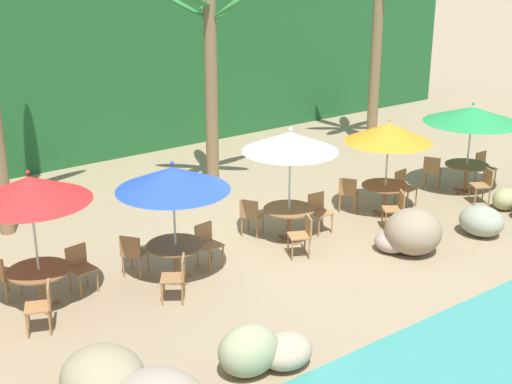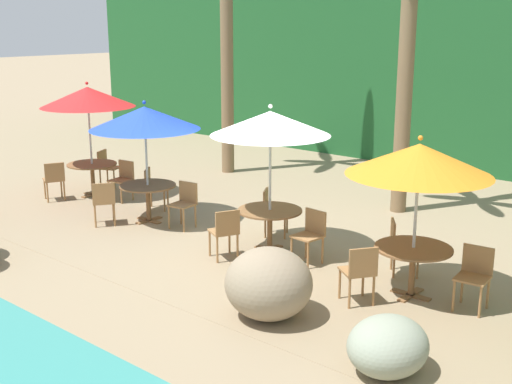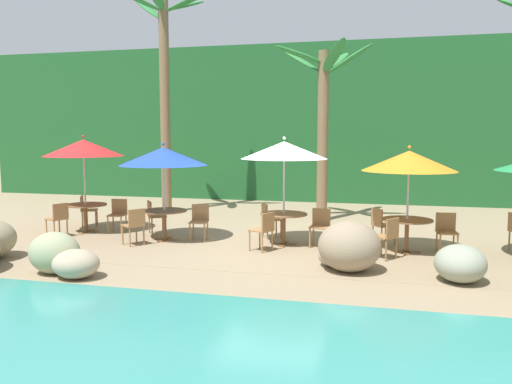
% 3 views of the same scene
% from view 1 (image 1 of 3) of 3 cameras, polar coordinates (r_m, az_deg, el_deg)
% --- Properties ---
extents(ground_plane, '(120.00, 120.00, 0.00)m').
position_cam_1_polar(ground_plane, '(15.26, 1.81, -4.21)').
color(ground_plane, '#937F60').
extents(terrace_deck, '(18.00, 5.20, 0.01)m').
position_cam_1_polar(terrace_deck, '(15.26, 1.81, -4.19)').
color(terrace_deck, '#937F60').
rests_on(terrace_deck, ground).
extents(foliage_backdrop, '(28.00, 2.40, 6.00)m').
position_cam_1_polar(foliage_backdrop, '(21.95, -13.17, 10.83)').
color(foliage_backdrop, '#1E5628').
rests_on(foliage_backdrop, ground).
extents(rock_seawall, '(15.39, 3.32, 0.96)m').
position_cam_1_polar(rock_seawall, '(11.93, 4.47, -9.42)').
color(rock_seawall, '#A79C88').
rests_on(rock_seawall, ground).
extents(umbrella_red, '(2.06, 2.06, 2.56)m').
position_cam_1_polar(umbrella_red, '(12.44, -17.68, 0.22)').
color(umbrella_red, silver).
rests_on(umbrella_red, ground).
extents(dining_table_red, '(1.10, 1.10, 0.74)m').
position_cam_1_polar(dining_table_red, '(13.04, -16.96, -6.47)').
color(dining_table_red, brown).
rests_on(dining_table_red, ground).
extents(chair_red_seaward, '(0.47, 0.48, 0.87)m').
position_cam_1_polar(chair_red_seaward, '(13.51, -13.93, -5.70)').
color(chair_red_seaward, '#9E7042').
rests_on(chair_red_seaward, ground).
extents(chair_red_inland, '(0.57, 0.56, 0.87)m').
position_cam_1_polar(chair_red_inland, '(13.60, -19.77, -6.16)').
color(chair_red_inland, '#9E7042').
rests_on(chair_red_inland, ground).
extents(chair_red_left, '(0.56, 0.56, 0.87)m').
position_cam_1_polar(chair_red_left, '(12.32, -16.69, -8.57)').
color(chair_red_left, '#9E7042').
rests_on(chair_red_left, ground).
extents(umbrella_blue, '(2.12, 2.12, 2.38)m').
position_cam_1_polar(umbrella_blue, '(13.03, -6.69, 1.07)').
color(umbrella_blue, silver).
rests_on(umbrella_blue, ground).
extents(dining_table_blue, '(1.10, 1.10, 0.74)m').
position_cam_1_polar(dining_table_blue, '(13.55, -6.45, -4.68)').
color(dining_table_blue, brown).
rests_on(dining_table_blue, ground).
extents(chair_blue_seaward, '(0.47, 0.48, 0.87)m').
position_cam_1_polar(chair_blue_seaward, '(14.14, -3.94, -3.98)').
color(chair_blue_seaward, '#9E7042').
rests_on(chair_blue_seaward, ground).
extents(chair_blue_inland, '(0.59, 0.59, 0.87)m').
position_cam_1_polar(chair_blue_inland, '(13.85, -9.83, -4.76)').
color(chair_blue_inland, '#9E7042').
rests_on(chair_blue_inland, ground).
extents(chair_blue_left, '(0.59, 0.59, 0.87)m').
position_cam_1_polar(chair_blue_left, '(12.82, -6.31, -6.66)').
color(chair_blue_left, '#9E7042').
rests_on(chair_blue_left, ground).
extents(umbrella_white, '(2.00, 2.00, 2.53)m').
position_cam_1_polar(umbrella_white, '(14.73, 2.76, 4.03)').
color(umbrella_white, silver).
rests_on(umbrella_white, ground).
extents(dining_table_white, '(1.10, 1.10, 0.74)m').
position_cam_1_polar(dining_table_white, '(15.23, 2.66, -1.76)').
color(dining_table_white, brown).
rests_on(dining_table_white, ground).
extents(chair_white_seaward, '(0.46, 0.47, 0.87)m').
position_cam_1_polar(chair_white_seaward, '(15.80, 5.03, -1.41)').
color(chair_white_seaward, '#9E7042').
rests_on(chair_white_seaward, ground).
extents(chair_white_inland, '(0.58, 0.58, 0.87)m').
position_cam_1_polar(chair_white_inland, '(15.47, -0.42, -1.79)').
color(chair_white_inland, '#9E7042').
rests_on(chair_white_inland, ground).
extents(chair_white_left, '(0.57, 0.56, 0.87)m').
position_cam_1_polar(chair_white_left, '(14.53, 3.81, -3.30)').
color(chair_white_left, '#9E7042').
rests_on(chair_white_left, ground).
extents(umbrella_orange, '(2.02, 2.02, 2.34)m').
position_cam_1_polar(umbrella_orange, '(16.51, 10.59, 4.70)').
color(umbrella_orange, silver).
rests_on(umbrella_orange, ground).
extents(dining_table_orange, '(1.10, 1.10, 0.74)m').
position_cam_1_polar(dining_table_orange, '(16.91, 10.30, 0.14)').
color(dining_table_orange, brown).
rests_on(dining_table_orange, ground).
extents(chair_orange_seaward, '(0.46, 0.47, 0.87)m').
position_cam_1_polar(chair_orange_seaward, '(17.65, 11.73, 0.52)').
color(chair_orange_seaward, '#9E7042').
rests_on(chair_orange_seaward, ground).
extents(chair_orange_inland, '(0.59, 0.59, 0.87)m').
position_cam_1_polar(chair_orange_inland, '(16.98, 7.40, 0.02)').
color(chair_orange_inland, '#9E7042').
rests_on(chair_orange_inland, ground).
extents(chair_orange_left, '(0.59, 0.59, 0.87)m').
position_cam_1_polar(chair_orange_left, '(16.19, 11.21, -1.20)').
color(chair_orange_left, '#9E7042').
rests_on(chair_orange_left, ground).
extents(umbrella_green, '(2.41, 2.41, 2.35)m').
position_cam_1_polar(umbrella_green, '(18.60, 16.94, 5.94)').
color(umbrella_green, silver).
rests_on(umbrella_green, ground).
extents(dining_table_green, '(1.10, 1.10, 0.74)m').
position_cam_1_polar(dining_table_green, '(18.97, 16.52, 1.78)').
color(dining_table_green, brown).
rests_on(dining_table_green, ground).
extents(chair_green_seaward, '(0.43, 0.43, 0.87)m').
position_cam_1_polar(chair_green_seaward, '(19.72, 17.75, 2.01)').
color(chair_green_seaward, '#9E7042').
rests_on(chair_green_seaward, ground).
extents(chair_green_inland, '(0.58, 0.57, 0.87)m').
position_cam_1_polar(chair_green_inland, '(19.03, 13.93, 1.76)').
color(chair_green_inland, '#9E7042').
rests_on(chair_green_inland, ground).
extents(chair_green_left, '(0.58, 0.58, 0.87)m').
position_cam_1_polar(chair_green_left, '(18.30, 17.79, 0.67)').
color(chair_green_left, '#9E7042').
rests_on(chair_green_left, ground).
extents(palm_tree_second, '(2.86, 2.80, 5.18)m').
position_cam_1_polar(palm_tree_second, '(17.63, -3.63, 10.53)').
color(palm_tree_second, brown).
rests_on(palm_tree_second, ground).
extents(palm_tree_third, '(2.78, 2.87, 6.40)m').
position_cam_1_polar(palm_tree_third, '(21.53, 9.81, 14.43)').
color(palm_tree_third, brown).
rests_on(palm_tree_third, ground).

